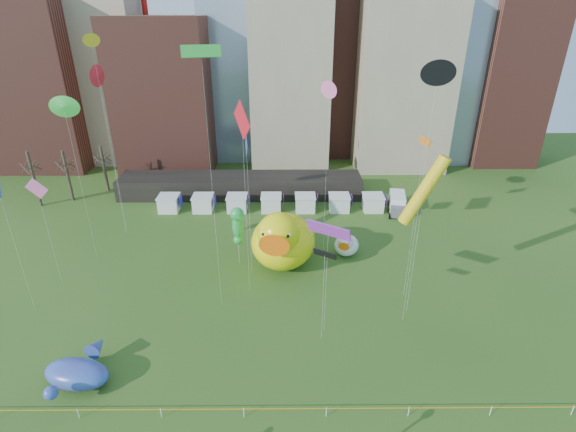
{
  "coord_description": "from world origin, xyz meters",
  "views": [
    {
      "loc": [
        3.05,
        -22.2,
        26.88
      ],
      "look_at": [
        3.27,
        8.92,
        12.0
      ],
      "focal_mm": 27.0,
      "sensor_mm": 36.0,
      "label": 1
    }
  ],
  "objects_px": {
    "big_duck": "(282,239)",
    "seahorse_green": "(237,223)",
    "small_duck": "(346,245)",
    "whale_inflatable": "(78,371)",
    "box_truck": "(397,203)",
    "seahorse_purple": "(300,227)"
  },
  "relations": [
    {
      "from": "small_duck",
      "to": "seahorse_green",
      "type": "distance_m",
      "value": 13.4
    },
    {
      "from": "whale_inflatable",
      "to": "seahorse_green",
      "type": "bearing_deg",
      "value": 70.48
    },
    {
      "from": "box_truck",
      "to": "whale_inflatable",
      "type": "bearing_deg",
      "value": -125.1
    },
    {
      "from": "small_duck",
      "to": "whale_inflatable",
      "type": "height_order",
      "value": "small_duck"
    },
    {
      "from": "small_duck",
      "to": "seahorse_purple",
      "type": "height_order",
      "value": "seahorse_purple"
    },
    {
      "from": "whale_inflatable",
      "to": "small_duck",
      "type": "bearing_deg",
      "value": 51.79
    },
    {
      "from": "small_duck",
      "to": "box_truck",
      "type": "distance_m",
      "value": 15.59
    },
    {
      "from": "big_duck",
      "to": "seahorse_green",
      "type": "height_order",
      "value": "big_duck"
    },
    {
      "from": "seahorse_green",
      "to": "box_truck",
      "type": "relative_size",
      "value": 1.17
    },
    {
      "from": "big_duck",
      "to": "box_truck",
      "type": "relative_size",
      "value": 1.74
    },
    {
      "from": "seahorse_green",
      "to": "whale_inflatable",
      "type": "xyz_separation_m",
      "value": [
        -11.0,
        -17.84,
        -4.16
      ]
    },
    {
      "from": "seahorse_purple",
      "to": "box_truck",
      "type": "distance_m",
      "value": 18.94
    },
    {
      "from": "small_duck",
      "to": "box_truck",
      "type": "bearing_deg",
      "value": 71.45
    },
    {
      "from": "whale_inflatable",
      "to": "box_truck",
      "type": "height_order",
      "value": "box_truck"
    },
    {
      "from": "seahorse_purple",
      "to": "box_truck",
      "type": "height_order",
      "value": "seahorse_purple"
    },
    {
      "from": "small_duck",
      "to": "seahorse_purple",
      "type": "xyz_separation_m",
      "value": [
        -5.5,
        0.8,
        1.96
      ]
    },
    {
      "from": "whale_inflatable",
      "to": "box_truck",
      "type": "relative_size",
      "value": 1.13
    },
    {
      "from": "seahorse_purple",
      "to": "whale_inflatable",
      "type": "height_order",
      "value": "seahorse_purple"
    },
    {
      "from": "seahorse_green",
      "to": "seahorse_purple",
      "type": "height_order",
      "value": "seahorse_green"
    },
    {
      "from": "small_duck",
      "to": "seahorse_green",
      "type": "bearing_deg",
      "value": -154.58
    },
    {
      "from": "big_duck",
      "to": "seahorse_green",
      "type": "relative_size",
      "value": 1.49
    },
    {
      "from": "seahorse_purple",
      "to": "whale_inflatable",
      "type": "xyz_separation_m",
      "value": [
        -18.2,
        -20.45,
        -2.3
      ]
    }
  ]
}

